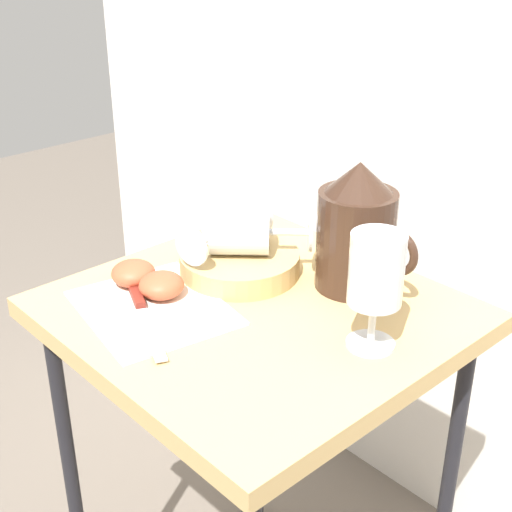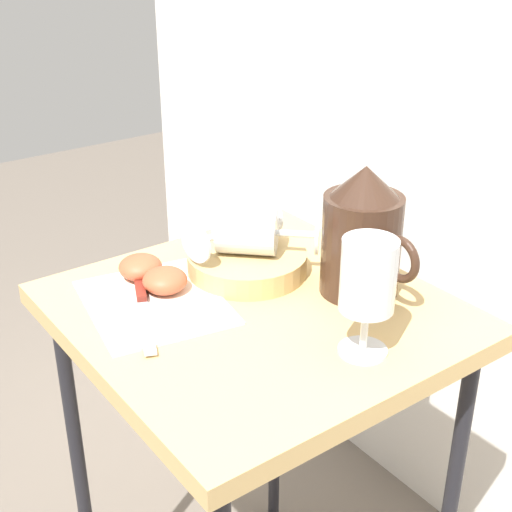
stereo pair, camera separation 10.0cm
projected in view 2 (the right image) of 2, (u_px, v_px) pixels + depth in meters
table at (256, 350)px, 1.07m from camera, size 0.53×0.51×0.72m
linen_napkin at (154, 302)px, 1.04m from camera, size 0.25×0.22×0.00m
basket_tray at (247, 262)px, 1.12m from camera, size 0.19×0.19×0.03m
pitcher at (362, 243)px, 1.04m from camera, size 0.17×0.12×0.20m
wine_glass_upright at (368, 282)px, 0.89m from camera, size 0.07×0.07×0.16m
wine_glass_tipped_near at (245, 224)px, 1.12m from camera, size 0.09×0.16×0.07m
wine_glass_tipped_far at (250, 231)px, 1.10m from camera, size 0.15×0.16×0.07m
apple_half_left at (140, 267)px, 1.10m from camera, size 0.07×0.07×0.04m
apple_half_right at (165, 280)px, 1.06m from camera, size 0.07×0.07×0.04m
knife at (142, 298)px, 1.04m from camera, size 0.21×0.10×0.01m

